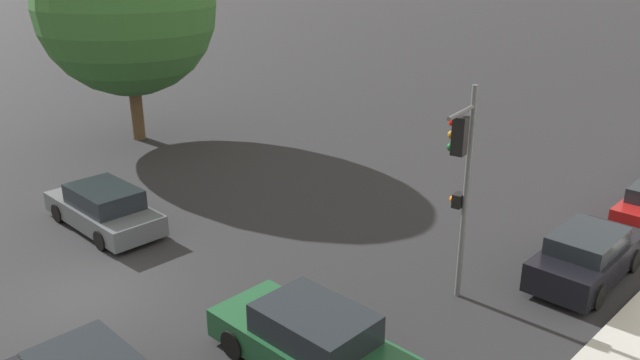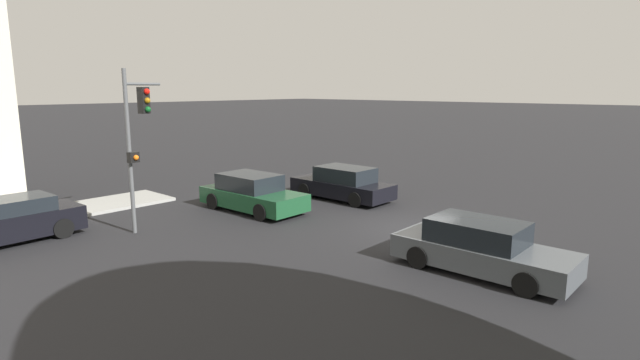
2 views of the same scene
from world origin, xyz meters
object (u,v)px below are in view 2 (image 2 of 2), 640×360
parked_car_0 (10,221)px  crossing_car_2 (343,184)px  crossing_car_0 (481,248)px  crossing_car_1 (252,194)px  traffic_signal (137,128)px

parked_car_0 → crossing_car_2: bearing=160.3°
crossing_car_2 → parked_car_0: crossing_car_2 is taller
crossing_car_0 → crossing_car_2: (8.50, -4.46, 0.02)m
crossing_car_0 → crossing_car_1: 9.91m
traffic_signal → crossing_car_1: (-0.58, -4.48, -2.88)m
crossing_car_1 → crossing_car_2: crossing_car_1 is taller
traffic_signal → crossing_car_2: bearing=66.3°
traffic_signal → crossing_car_0: bearing=10.8°
crossing_car_1 → crossing_car_2: size_ratio=0.99×
traffic_signal → crossing_car_2: 9.26m
crossing_car_0 → crossing_car_1: bearing=177.4°
crossing_car_2 → crossing_car_1: bearing=71.1°
crossing_car_0 → traffic_signal: bearing=-159.1°
traffic_signal → parked_car_0: (1.95, 3.53, -2.89)m
traffic_signal → parked_car_0: 4.96m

